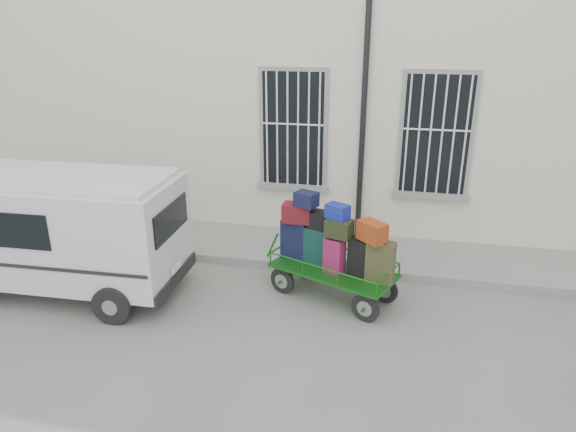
% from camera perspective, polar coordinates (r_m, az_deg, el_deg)
% --- Properties ---
extents(ground, '(80.00, 80.00, 0.00)m').
position_cam_1_polar(ground, '(8.14, -0.93, -10.37)').
color(ground, slate).
rests_on(ground, ground).
extents(building, '(24.00, 5.15, 6.00)m').
position_cam_1_polar(building, '(12.45, 4.87, 15.05)').
color(building, beige).
rests_on(building, ground).
extents(sidewalk, '(24.00, 1.70, 0.15)m').
position_cam_1_polar(sidewalk, '(10.02, 1.89, -3.65)').
color(sidewalk, gray).
rests_on(sidewalk, ground).
extents(luggage_cart, '(2.31, 1.58, 1.72)m').
position_cam_1_polar(luggage_cart, '(8.14, 4.94, -3.61)').
color(luggage_cart, black).
rests_on(luggage_cart, ground).
extents(van, '(4.02, 1.91, 1.99)m').
position_cam_1_polar(van, '(9.03, -24.22, -1.02)').
color(van, silver).
rests_on(van, ground).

